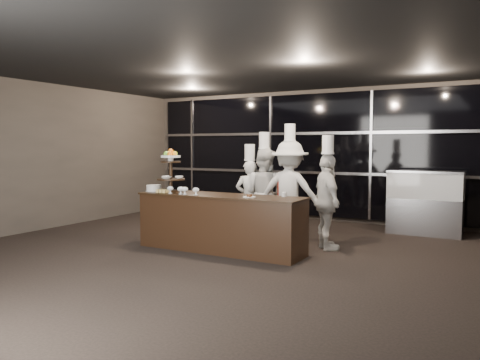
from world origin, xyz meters
The scene contains 14 objects.
room centered at (0.00, 0.00, 1.50)m, with size 10.00×10.00×10.00m.
window_wall centered at (0.00, 4.94, 1.50)m, with size 8.60×0.10×2.80m.
buffet_counter centered at (-0.29, 1.14, 0.47)m, with size 2.84×0.74×0.92m.
display_stand centered at (-1.29, 1.14, 1.34)m, with size 0.48×0.48×0.74m.
compotes centered at (-0.88, 0.92, 1.00)m, with size 0.63×0.11×0.12m.
layer_cake centered at (-1.63, 1.09, 0.97)m, with size 0.30×0.30×0.11m.
pastry_squares centered at (-1.35, 0.97, 0.95)m, with size 0.20×0.13×0.05m.
small_plate centered at (0.30, 1.04, 0.94)m, with size 0.20×0.20×0.05m.
chef_cup centered at (0.72, 1.39, 0.96)m, with size 0.08×0.08×0.07m, color white.
display_case centered at (2.41, 4.30, 0.69)m, with size 1.37×0.60×1.24m.
chef_a centered at (-0.41, 2.38, 0.76)m, with size 0.62×0.53×1.75m.
chef_b centered at (-0.14, 2.43, 0.85)m, with size 0.85×0.68×1.96m.
chef_c centered at (0.41, 2.34, 0.91)m, with size 1.25×0.83×2.10m.
chef_d centered at (1.19, 2.08, 0.81)m, with size 0.88×0.97×1.89m.
Camera 1 is at (3.68, -5.28, 1.72)m, focal length 35.00 mm.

